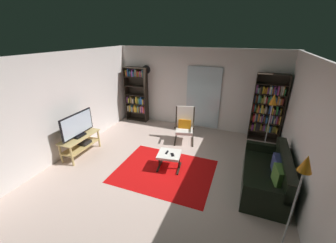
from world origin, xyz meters
TOP-DOWN VIEW (x-y plane):
  - ground_plane at (0.00, 0.00)m, footprint 7.02×7.02m
  - wall_back at (0.00, 2.90)m, footprint 5.60×0.06m
  - wall_left at (-2.70, 0.00)m, footprint 0.06×6.00m
  - wall_right at (2.70, 0.00)m, footprint 0.06×6.00m
  - glass_door_panel at (0.26, 2.83)m, footprint 1.10×0.01m
  - area_rug at (0.02, 0.08)m, footprint 2.22×1.75m
  - tv_stand at (-2.32, 0.01)m, footprint 0.45×1.10m
  - television at (-2.32, -0.01)m, footprint 0.20×1.03m
  - bookshelf_near_tv at (-2.11, 2.70)m, footprint 0.79×0.30m
  - bookshelf_near_sofa at (2.19, 2.68)m, footprint 0.84×0.30m
  - leather_sofa at (2.20, 0.32)m, footprint 0.82×1.77m
  - lounge_armchair at (-0.01, 1.76)m, footprint 0.70×0.77m
  - ottoman at (0.07, 0.24)m, footprint 0.59×0.55m
  - tv_remote at (0.02, 0.25)m, footprint 0.05×0.15m
  - cell_phone at (0.17, 0.21)m, footprint 0.13×0.16m
  - floor_lamp_by_sofa at (2.34, -1.18)m, footprint 0.22×0.22m
  - floor_lamp_by_shelf at (2.22, 1.95)m, footprint 0.22×0.22m
  - wall_clock at (-1.74, 2.82)m, footprint 0.29×0.03m

SIDE VIEW (x-z plane):
  - ground_plane at x=0.00m, z-range 0.00..0.00m
  - area_rug at x=0.02m, z-range 0.00..0.01m
  - leather_sofa at x=2.20m, z-range -0.10..0.70m
  - ottoman at x=0.07m, z-range 0.13..0.54m
  - tv_stand at x=-2.32m, z-range 0.08..0.61m
  - cell_phone at x=0.17m, z-range 0.41..0.42m
  - tv_remote at x=0.02m, z-range 0.41..0.42m
  - lounge_armchair at x=-0.01m, z-range 0.02..1.05m
  - television at x=-2.32m, z-range 0.52..1.15m
  - bookshelf_near_tv at x=-2.11m, z-range -0.02..1.90m
  - bookshelf_near_sofa at x=2.19m, z-range -0.02..1.97m
  - glass_door_panel at x=0.26m, z-range 0.05..2.05m
  - floor_lamp_by_sofa at x=2.34m, z-range 0.45..2.14m
  - floor_lamp_by_shelf at x=2.22m, z-range 0.49..2.11m
  - wall_back at x=0.00m, z-range 0.00..2.60m
  - wall_left at x=-2.70m, z-range 0.00..2.60m
  - wall_right at x=2.70m, z-range 0.00..2.60m
  - wall_clock at x=-1.74m, z-range 1.71..2.00m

